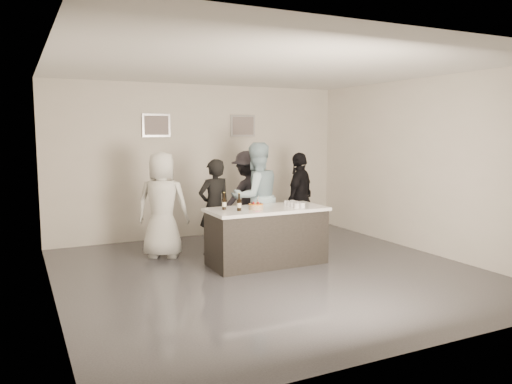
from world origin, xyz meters
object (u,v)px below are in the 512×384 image
(beer_bottle_b, at_px, (239,202))
(person_guest_right, at_px, (300,198))
(cake, at_px, (256,207))
(person_guest_back, at_px, (249,197))
(beer_bottle_a, at_px, (224,201))
(person_main_blue, at_px, (256,197))
(bar_counter, at_px, (267,236))
(person_guest_left, at_px, (162,205))
(person_main_black, at_px, (214,207))

(beer_bottle_b, xyz_separation_m, person_guest_right, (1.78, 1.20, -0.18))
(cake, relative_size, person_guest_back, 0.13)
(beer_bottle_a, height_order, person_main_blue, person_main_blue)
(bar_counter, bearing_deg, person_guest_right, 41.30)
(beer_bottle_b, bearing_deg, bar_counter, 9.63)
(person_main_blue, xyz_separation_m, person_guest_left, (-1.58, 0.28, -0.07))
(person_guest_left, xyz_separation_m, person_guest_back, (1.73, 0.33, -0.02))
(beer_bottle_a, distance_m, person_guest_left, 1.25)
(bar_counter, xyz_separation_m, beer_bottle_b, (-0.51, -0.09, 0.58))
(bar_counter, xyz_separation_m, beer_bottle_a, (-0.67, 0.11, 0.58))
(person_guest_right, relative_size, person_guest_back, 0.98)
(cake, xyz_separation_m, beer_bottle_b, (-0.28, -0.01, 0.09))
(bar_counter, distance_m, person_guest_right, 1.74)
(cake, bearing_deg, person_main_black, 105.16)
(cake, bearing_deg, beer_bottle_a, 157.33)
(person_main_blue, bearing_deg, cake, 60.21)
(bar_counter, bearing_deg, person_main_black, 118.03)
(beer_bottle_b, height_order, person_main_black, person_main_black)
(person_guest_left, xyz_separation_m, person_guest_right, (2.62, -0.03, -0.03))
(bar_counter, height_order, person_guest_back, person_guest_back)
(bar_counter, relative_size, beer_bottle_a, 7.15)
(person_main_black, bearing_deg, bar_counter, 108.46)
(cake, height_order, person_guest_back, person_guest_back)
(person_guest_right, bearing_deg, cake, 0.40)
(beer_bottle_b, relative_size, person_guest_right, 0.15)
(beer_bottle_a, bearing_deg, person_main_black, 78.80)
(bar_counter, distance_m, person_main_blue, 1.02)
(person_main_blue, height_order, person_guest_back, person_main_blue)
(person_main_black, distance_m, person_guest_right, 1.79)
(bar_counter, bearing_deg, person_main_blue, 74.89)
(person_main_black, height_order, person_main_blue, person_main_blue)
(cake, distance_m, person_guest_back, 1.67)
(beer_bottle_b, bearing_deg, person_main_black, 89.78)
(person_guest_left, height_order, person_guest_right, person_guest_left)
(person_guest_left, bearing_deg, bar_counter, 169.59)
(bar_counter, relative_size, person_guest_back, 1.07)
(bar_counter, height_order, beer_bottle_a, beer_bottle_a)
(person_guest_left, distance_m, person_guest_right, 2.62)
(beer_bottle_a, bearing_deg, person_main_blue, 39.80)
(beer_bottle_a, relative_size, beer_bottle_b, 1.00)
(beer_bottle_b, distance_m, person_main_blue, 1.21)
(bar_counter, relative_size, person_guest_right, 1.09)
(bar_counter, height_order, person_guest_left, person_guest_left)
(cake, bearing_deg, person_guest_right, 38.63)
(bar_counter, xyz_separation_m, person_main_blue, (0.23, 0.86, 0.50))
(beer_bottle_a, relative_size, person_main_black, 0.16)
(beer_bottle_b, bearing_deg, person_guest_right, 34.03)
(beer_bottle_a, xyz_separation_m, person_main_blue, (0.91, 0.76, -0.08))
(person_guest_back, bearing_deg, bar_counter, 67.59)
(person_guest_back, bearing_deg, beer_bottle_b, 52.27)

